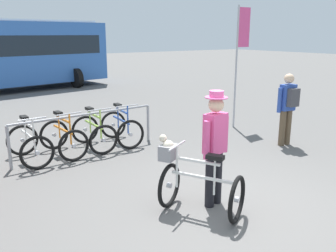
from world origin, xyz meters
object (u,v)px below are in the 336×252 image
pedestrian_with_backpack (288,105)px  banner_flag (241,44)px  racked_bike_lime (94,133)px  racked_bike_white (29,144)px  person_with_featured_bike (215,144)px  featured_bicycle (194,180)px  racked_bike_orange (63,138)px  racked_bike_blue (121,128)px

pedestrian_with_backpack → banner_flag: banner_flag is taller
racked_bike_lime → pedestrian_with_backpack: pedestrian_with_backpack is taller
racked_bike_white → person_with_featured_bike: size_ratio=0.64×
featured_bicycle → person_with_featured_bike: 0.61m
racked_bike_white → person_with_featured_bike: (1.77, -3.46, 0.58)m
banner_flag → racked_bike_lime: bearing=174.6°
racked_bike_orange → featured_bicycle: size_ratio=0.89×
pedestrian_with_backpack → banner_flag: size_ratio=0.51×
racked_bike_orange → pedestrian_with_backpack: (4.41, -2.21, 0.57)m
racked_bike_orange → racked_bike_lime: (0.70, 0.03, -0.00)m
racked_bike_orange → person_with_featured_bike: 3.70m
racked_bike_white → racked_bike_blue: bearing=2.8°
featured_bicycle → pedestrian_with_backpack: size_ratio=0.77×
person_with_featured_bike → banner_flag: bearing=40.5°
racked_bike_orange → racked_bike_blue: same height
racked_bike_orange → racked_bike_blue: (1.40, 0.07, -0.00)m
racked_bike_blue → pedestrian_with_backpack: pedestrian_with_backpack is taller
banner_flag → racked_bike_orange: bearing=175.8°
person_with_featured_bike → banner_flag: (3.69, 3.15, 1.28)m
person_with_featured_bike → pedestrian_with_backpack: person_with_featured_bike is taller
racked_bike_lime → banner_flag: size_ratio=0.35×
banner_flag → racked_bike_white: bearing=176.7°
racked_bike_orange → person_with_featured_bike: (1.07, -3.50, 0.58)m
person_with_featured_bike → pedestrian_with_backpack: bearing=21.1°
featured_bicycle → racked_bike_white: bearing=111.6°
racked_bike_lime → racked_bike_white: bearing=-177.2°
racked_bike_lime → person_with_featured_bike: 3.60m
pedestrian_with_backpack → person_with_featured_bike: bearing=-158.9°
racked_bike_white → racked_bike_lime: bearing=2.8°
racked_bike_orange → racked_bike_blue: bearing=2.8°
pedestrian_with_backpack → racked_bike_lime: bearing=148.9°
racked_bike_lime → pedestrian_with_backpack: (3.72, -2.24, 0.57)m
racked_bike_orange → featured_bicycle: 3.57m
racked_bike_orange → racked_bike_lime: 0.70m
featured_bicycle → banner_flag: bearing=37.8°
featured_bicycle → pedestrian_with_backpack: pedestrian_with_backpack is taller
featured_bicycle → person_with_featured_bike: bearing=1.5°
racked_bike_white → pedestrian_with_backpack: (5.11, -2.17, 0.57)m
racked_bike_white → pedestrian_with_backpack: pedestrian_with_backpack is taller
person_with_featured_bike → featured_bicycle: bearing=-178.5°
racked_bike_blue → pedestrian_with_backpack: (3.02, -2.28, 0.57)m
racked_bike_orange → pedestrian_with_backpack: 4.97m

